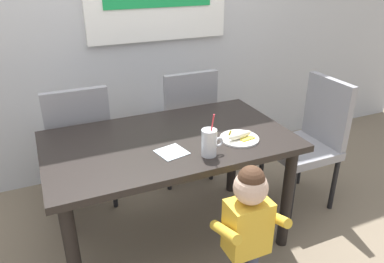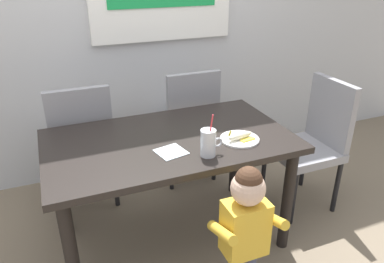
{
  "view_description": "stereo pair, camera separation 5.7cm",
  "coord_description": "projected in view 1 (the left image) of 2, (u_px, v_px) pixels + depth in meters",
  "views": [
    {
      "loc": [
        -0.67,
        -1.84,
        1.71
      ],
      "look_at": [
        0.11,
        -0.08,
        0.81
      ],
      "focal_mm": 34.42,
      "sensor_mm": 36.0,
      "label": 1
    },
    {
      "loc": [
        -0.62,
        -1.86,
        1.71
      ],
      "look_at": [
        0.11,
        -0.08,
        0.81
      ],
      "focal_mm": 34.42,
      "sensor_mm": 36.0,
      "label": 2
    }
  ],
  "objects": [
    {
      "name": "dining_chair_far",
      "position": [
        311.0,
        136.0,
        2.68
      ],
      "size": [
        0.44,
        0.44,
        0.96
      ],
      "rotation": [
        0.0,
        0.0,
        -1.57
      ],
      "color": "gray",
      "rests_on": "ground"
    },
    {
      "name": "snack_plate",
      "position": [
        239.0,
        139.0,
        2.16
      ],
      "size": [
        0.23,
        0.23,
        0.01
      ],
      "primitive_type": "cylinder",
      "color": "white",
      "rests_on": "dining_table"
    },
    {
      "name": "dining_chair_left",
      "position": [
        79.0,
        142.0,
        2.6
      ],
      "size": [
        0.44,
        0.45,
        0.96
      ],
      "rotation": [
        0.0,
        0.0,
        3.14
      ],
      "color": "gray",
      "rests_on": "ground"
    },
    {
      "name": "toddler_standing",
      "position": [
        248.0,
        221.0,
        1.83
      ],
      "size": [
        0.33,
        0.24,
        0.84
      ],
      "color": "#3F4760",
      "rests_on": "ground"
    },
    {
      "name": "dining_table",
      "position": [
        170.0,
        154.0,
        2.22
      ],
      "size": [
        1.45,
        0.85,
        0.75
      ],
      "color": "black",
      "rests_on": "ground"
    },
    {
      "name": "peeled_banana",
      "position": [
        240.0,
        135.0,
        2.14
      ],
      "size": [
        0.17,
        0.12,
        0.07
      ],
      "rotation": [
        0.0,
        0.0,
        0.15
      ],
      "color": "#F4EAC6",
      "rests_on": "snack_plate"
    },
    {
      "name": "milk_cup",
      "position": [
        209.0,
        144.0,
        1.96
      ],
      "size": [
        0.13,
        0.08,
        0.25
      ],
      "color": "silver",
      "rests_on": "dining_table"
    },
    {
      "name": "dining_chair_right",
      "position": [
        185.0,
        120.0,
        2.95
      ],
      "size": [
        0.44,
        0.45,
        0.96
      ],
      "rotation": [
        0.0,
        0.0,
        3.14
      ],
      "color": "gray",
      "rests_on": "ground"
    },
    {
      "name": "ground_plane",
      "position": [
        172.0,
        237.0,
        2.49
      ],
      "size": [
        24.0,
        24.0,
        0.0
      ],
      "primitive_type": "plane",
      "color": "#7A6B56"
    },
    {
      "name": "paper_napkin",
      "position": [
        172.0,
        152.0,
        2.02
      ],
      "size": [
        0.18,
        0.18,
        0.0
      ],
      "primitive_type": "cube",
      "rotation": [
        0.0,
        0.0,
        0.22
      ],
      "color": "silver",
      "rests_on": "dining_table"
    }
  ]
}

